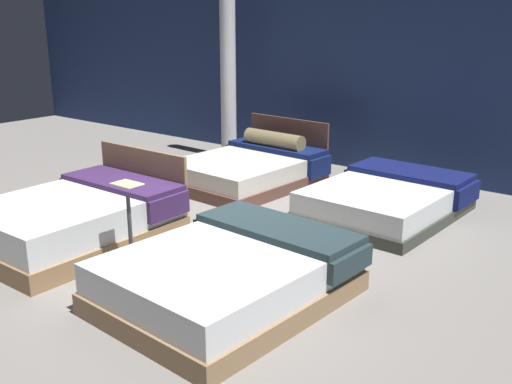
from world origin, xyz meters
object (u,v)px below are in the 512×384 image
Objects in this scene: bed_3 at (387,199)px; support_pillar at (228,58)px; bed_1 at (230,275)px; price_sign at (131,241)px; bed_2 at (250,168)px; bed_0 at (77,219)px.

support_pillar is (-3.66, 1.16, 1.53)m from bed_3.
price_sign is (-1.12, -0.19, 0.11)m from bed_1.
bed_1 is at bearing -89.02° from bed_3.
support_pillar is at bearing 143.74° from bed_2.
support_pillar reaches higher than bed_2.
bed_2 reaches higher than bed_3.
bed_0 is at bearing 170.27° from price_sign.
support_pillar is (-3.62, 4.19, 1.50)m from bed_1.
price_sign is at bearing -10.15° from bed_0.
bed_2 is 2.31× the size of price_sign.
bed_3 is at bearing -17.58° from support_pillar.
price_sign is (1.14, -3.28, 0.12)m from bed_2.
bed_1 is (2.26, -0.01, -0.03)m from bed_0.
bed_3 is (0.04, 3.03, -0.03)m from bed_1.
bed_2 is at bearing -179.73° from bed_3.
support_pillar is (-2.51, 4.38, 1.39)m from price_sign.
price_sign is (1.14, -0.20, 0.08)m from bed_0.
bed_3 is at bearing 92.39° from bed_1.
bed_0 is 0.61× the size of support_pillar.
bed_1 is 2.33× the size of price_sign.
bed_2 reaches higher than bed_1.
bed_2 is 2.30m from bed_3.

